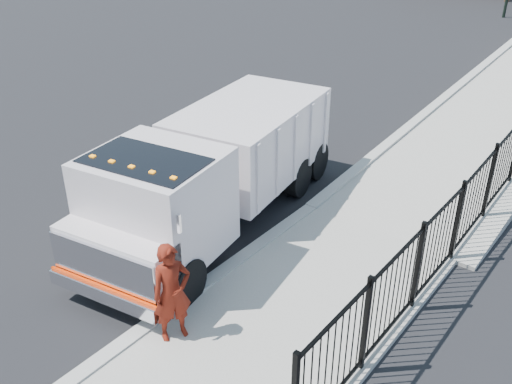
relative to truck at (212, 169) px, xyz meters
The scene contains 4 objects.
ground 2.90m from the truck, 53.80° to the right, with size 120.00×120.00×0.00m, color black.
curb 4.49m from the truck, 69.94° to the right, with size 0.30×12.00×0.16m, color #ADAAA3.
truck is the anchor object (origin of this frame).
worker 3.92m from the truck, 58.62° to the right, with size 0.68×0.45×1.88m, color #63170C.
Camera 1 is at (6.43, -6.57, 7.18)m, focal length 40.00 mm.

